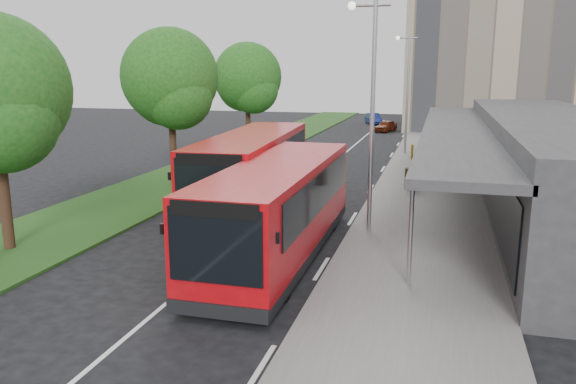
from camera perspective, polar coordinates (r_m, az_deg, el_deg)
name	(u,v)px	position (r m, az deg, el deg)	size (l,w,h in m)	color
ground	(241,241)	(19.72, -4.81, -4.97)	(120.00, 120.00, 0.00)	black
pavement	(431,160)	(38.11, 14.28, 3.21)	(5.00, 80.00, 0.15)	slate
grass_verge	(244,153)	(40.44, -4.49, 4.02)	(5.00, 80.00, 0.10)	#1A4A17
lane_centre_line	(326,169)	(33.82, 3.88, 2.33)	(0.12, 70.00, 0.01)	silver
kerb_dashes	(388,161)	(37.27, 10.09, 3.10)	(0.12, 56.00, 0.01)	silver
office_block	(527,36)	(60.22, 23.08, 14.35)	(22.00, 12.00, 18.00)	tan
station_building	(544,161)	(26.31, 24.57, 2.88)	(7.70, 26.00, 4.00)	#2E2E30
tree_mid	(171,83)	(29.96, -11.85, 10.74)	(4.97, 4.97, 7.99)	black
tree_far	(248,81)	(41.03, -4.13, 11.15)	(4.86, 4.86, 7.81)	black
lamp_post_near	(370,103)	(19.85, 8.35, 8.94)	(1.44, 0.28, 8.00)	#94969C
lamp_post_far	(406,87)	(39.76, 11.94, 10.41)	(1.44, 0.28, 8.00)	#94969C
bus_main	(279,209)	(17.66, -0.89, -1.77)	(2.89, 10.66, 3.01)	#BD0A0E
bus_second	(253,171)	(23.94, -3.59, 2.17)	(3.67, 11.47, 3.20)	#BD0A0E
litter_bin	(410,179)	(27.88, 12.34, 1.32)	(0.57, 0.57, 1.03)	#332514
bollard	(412,152)	(37.37, 12.49, 4.00)	(0.16, 0.16, 0.97)	yellow
car_near	(386,126)	(55.32, 9.92, 6.62)	(1.31, 3.25, 1.11)	#571C0C
car_far	(373,119)	(63.18, 8.66, 7.39)	(1.26, 3.62, 1.19)	navy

